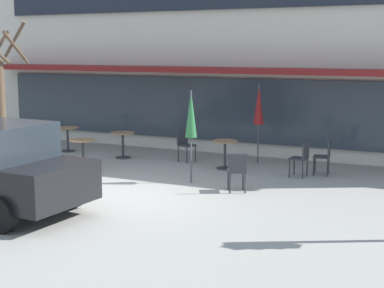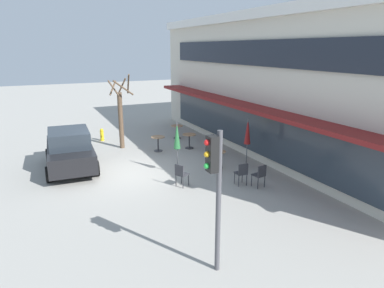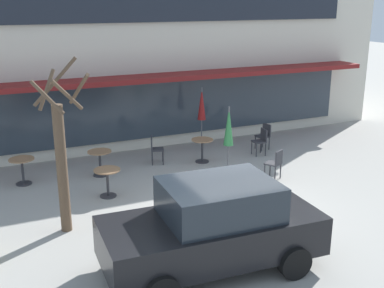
{
  "view_description": "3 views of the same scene",
  "coord_description": "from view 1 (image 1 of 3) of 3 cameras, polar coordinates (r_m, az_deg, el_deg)",
  "views": [
    {
      "loc": [
        6.97,
        -10.36,
        3.16
      ],
      "look_at": [
        0.68,
        2.62,
        0.82
      ],
      "focal_mm": 55.0,
      "sensor_mm": 36.0,
      "label": 1
    },
    {
      "loc": [
        13.41,
        -3.19,
        5.08
      ],
      "look_at": [
        -0.33,
        3.25,
        0.8
      ],
      "focal_mm": 32.0,
      "sensor_mm": 36.0,
      "label": 2
    },
    {
      "loc": [
        -5.35,
        -9.37,
        5.04
      ],
      "look_at": [
        0.02,
        2.35,
        1.14
      ],
      "focal_mm": 45.0,
      "sensor_mm": 36.0,
      "label": 3
    }
  ],
  "objects": [
    {
      "name": "cafe_table_near_wall",
      "position": [
        17.24,
        -6.73,
        0.32
      ],
      "size": [
        0.7,
        0.7,
        0.76
      ],
      "color": "#333338",
      "rests_on": "ground"
    },
    {
      "name": "building_facade",
      "position": [
        21.49,
        7.03,
        9.71
      ],
      "size": [
        19.6,
        9.1,
        6.75
      ],
      "color": "beige",
      "rests_on": "ground"
    },
    {
      "name": "cafe_table_by_tree",
      "position": [
        15.6,
        3.22,
        -0.56
      ],
      "size": [
        0.7,
        0.7,
        0.76
      ],
      "color": "#333338",
      "rests_on": "ground"
    },
    {
      "name": "cafe_table_streetside",
      "position": [
        16.02,
        -10.54,
        -0.45
      ],
      "size": [
        0.7,
        0.7,
        0.76
      ],
      "color": "#333338",
      "rests_on": "ground"
    },
    {
      "name": "patio_umbrella_green_folded",
      "position": [
        13.79,
        -0.1,
        2.84
      ],
      "size": [
        0.28,
        0.28,
        2.2
      ],
      "color": "#4C4C51",
      "rests_on": "ground"
    },
    {
      "name": "cafe_table_mid_patio",
      "position": [
        18.65,
        -11.98,
        0.86
      ],
      "size": [
        0.7,
        0.7,
        0.76
      ],
      "color": "#333338",
      "rests_on": "ground"
    },
    {
      "name": "cafe_chair_2",
      "position": [
        14.79,
        10.58,
        -1.2
      ],
      "size": [
        0.43,
        0.43,
        0.89
      ],
      "color": "#333338",
      "rests_on": "ground"
    },
    {
      "name": "cafe_chair_1",
      "position": [
        16.62,
        -0.69,
        0.09
      ],
      "size": [
        0.51,
        0.51,
        0.89
      ],
      "color": "#333338",
      "rests_on": "ground"
    },
    {
      "name": "street_tree",
      "position": [
        15.59,
        -17.98,
        3.61
      ],
      "size": [
        1.17,
        1.17,
        3.85
      ],
      "color": "brown",
      "rests_on": "ground"
    },
    {
      "name": "patio_umbrella_cream_folded",
      "position": [
        16.32,
        6.49,
        3.77
      ],
      "size": [
        0.28,
        0.28,
        2.2
      ],
      "color": "#4C4C51",
      "rests_on": "ground"
    },
    {
      "name": "cafe_chair_3",
      "position": [
        15.17,
        12.75,
        -1.02
      ],
      "size": [
        0.45,
        0.45,
        0.89
      ],
      "color": "#333338",
      "rests_on": "ground"
    },
    {
      "name": "ground_plane",
      "position": [
        12.88,
        -7.85,
        -5.08
      ],
      "size": [
        80.0,
        80.0,
        0.0
      ],
      "primitive_type": "plane",
      "color": "#9E9B93"
    },
    {
      "name": "cafe_chair_0",
      "position": [
        13.06,
        4.4,
        -2.45
      ],
      "size": [
        0.54,
        0.54,
        0.89
      ],
      "color": "#333338",
      "rests_on": "ground"
    }
  ]
}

